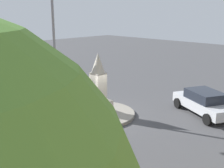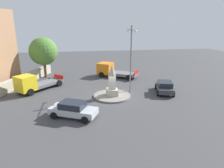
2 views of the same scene
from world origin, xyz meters
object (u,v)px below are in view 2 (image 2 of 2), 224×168
Objects in this scene: monument at (112,83)px; truck_orange_waiting at (112,70)px; tree_near_wall at (43,51)px; truck_yellow_passing at (33,83)px; car_dark_grey_parked_left at (165,87)px; streetlamp at (131,53)px; car_silver_approaching at (73,109)px.

monument is 0.55× the size of truck_orange_waiting.
truck_yellow_passing is at bearing 176.45° from tree_near_wall.
monument is 0.58× the size of tree_near_wall.
monument is 0.62× the size of truck_yellow_passing.
car_dark_grey_parked_left is at bearing -100.97° from truck_yellow_passing.
monument is 4.15m from streetlamp.
car_dark_grey_parked_left is at bearing -122.99° from tree_near_wall.
car_dark_grey_parked_left is (4.87, -10.80, -0.01)m from car_silver_approaching.
truck_orange_waiting is (9.00, -1.45, -0.62)m from monument.
truck_yellow_passing is (3.05, 15.73, 0.31)m from car_dark_grey_parked_left.
truck_orange_waiting is (7.77, 0.98, -3.75)m from streetlamp.
tree_near_wall is at bearing 16.91° from car_silver_approaching.
streetlamp reaches higher than tree_near_wall.
monument is at bearing 116.88° from streetlamp.
truck_yellow_passing is at bearing 79.59° from streetlamp.
monument is 0.45× the size of streetlamp.
truck_orange_waiting is at bearing 30.20° from car_dark_grey_parked_left.
car_silver_approaching reaches higher than car_dark_grey_parked_left.
truck_yellow_passing is 0.94× the size of tree_near_wall.
monument reaches higher than car_dark_grey_parked_left.
streetlamp is at bearing 77.42° from car_dark_grey_parked_left.
streetlamp is at bearing -128.78° from tree_near_wall.
monument is at bearing 170.86° from truck_orange_waiting.
monument is 0.79× the size of car_silver_approaching.
monument is at bearing -43.43° from car_silver_approaching.
truck_yellow_passing is 0.90× the size of truck_orange_waiting.
truck_orange_waiting reaches higher than car_silver_approaching.
car_silver_approaching is at bearing 157.00° from truck_orange_waiting.
truck_yellow_passing reaches higher than car_silver_approaching.
streetlamp is at bearing -63.12° from monument.
monument reaches higher than truck_orange_waiting.
streetlamp reaches higher than car_silver_approaching.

